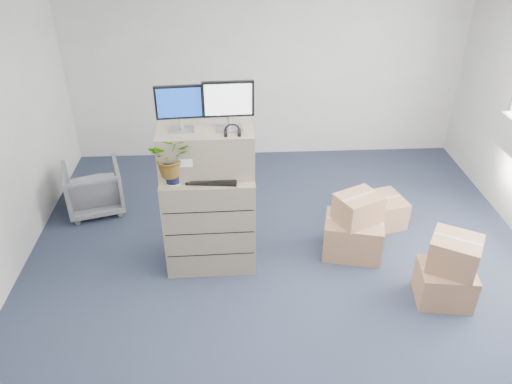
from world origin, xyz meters
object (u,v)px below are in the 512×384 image
monitor_left (180,106)px  keyboard (212,180)px  filing_cabinet_lower (210,219)px  water_bottle (213,158)px  monitor_right (228,103)px  office_chair (93,186)px  potted_plant (171,161)px

monitor_left → keyboard: 0.82m
filing_cabinet_lower → monitor_left: bearing=167.9°
monitor_left → water_bottle: size_ratio=1.56×
monitor_right → office_chair: bearing=146.2°
filing_cabinet_lower → monitor_right: bearing=10.4°
filing_cabinet_lower → keyboard: (0.05, -0.13, 0.59)m
water_bottle → monitor_left: bearing=-172.1°
filing_cabinet_lower → office_chair: size_ratio=1.60×
monitor_left → keyboard: bearing=-36.4°
monitor_left → monitor_right: 0.48m
office_chair → water_bottle: bearing=130.5°
monitor_left → potted_plant: (-0.11, -0.19, -0.51)m
office_chair → monitor_left: bearing=123.9°
monitor_left → water_bottle: (0.30, 0.04, -0.60)m
monitor_left → keyboard: monitor_left is taller
monitor_right → office_chair: size_ratio=0.71×
potted_plant → water_bottle: bearing=29.6°
monitor_right → keyboard: monitor_right is taller
water_bottle → office_chair: size_ratio=0.42×
monitor_right → potted_plant: 0.82m
monitor_left → filing_cabinet_lower: bearing=-15.5°
monitor_right → office_chair: 2.65m
keyboard → potted_plant: size_ratio=1.14×
keyboard → office_chair: keyboard is taller
filing_cabinet_lower → keyboard: 0.61m
keyboard → water_bottle: (0.01, 0.22, 0.14)m
filing_cabinet_lower → water_bottle: (0.07, 0.09, 0.73)m
office_chair → filing_cabinet_lower: bearing=127.3°
potted_plant → office_chair: (-1.23, 1.32, -1.04)m
keyboard → water_bottle: size_ratio=1.71×
filing_cabinet_lower → monitor_left: size_ratio=2.40×
monitor_right → keyboard: bearing=-138.3°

